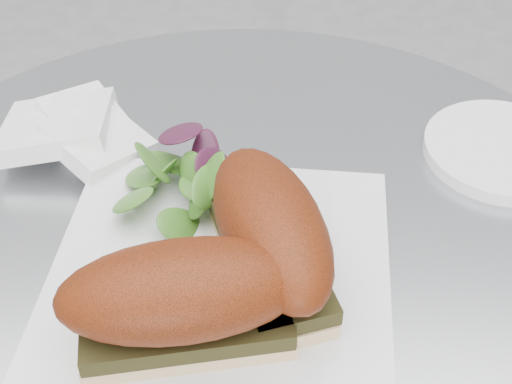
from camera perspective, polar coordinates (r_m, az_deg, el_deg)
plate at (r=0.54m, az=-2.94°, el=-7.11°), size 0.28×0.28×0.02m
sandwich_left at (r=0.46m, az=-5.81°, el=-8.51°), size 0.17×0.10×0.08m
sandwich_right at (r=0.50m, az=1.18°, el=-3.38°), size 0.11×0.17×0.08m
salad at (r=0.57m, az=-4.80°, el=0.87°), size 0.11×0.11×0.05m
napkin at (r=0.67m, az=-13.95°, el=3.67°), size 0.16×0.16×0.02m
saucer at (r=0.69m, az=19.09°, el=3.21°), size 0.14×0.14×0.01m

